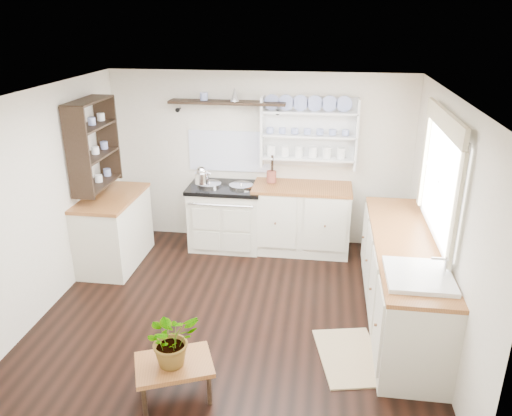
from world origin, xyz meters
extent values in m
cube|color=black|center=(0.00, 0.00, 0.00)|extent=(4.00, 3.80, 0.01)
cube|color=beige|center=(0.00, 1.90, 1.15)|extent=(4.00, 0.02, 2.30)
cube|color=beige|center=(2.00, 0.00, 1.15)|extent=(0.02, 3.80, 2.30)
cube|color=beige|center=(-2.00, 0.00, 1.15)|extent=(0.02, 3.80, 2.30)
cube|color=white|center=(0.00, 0.00, 2.30)|extent=(4.00, 3.80, 0.01)
cube|color=white|center=(1.96, 0.15, 1.50)|extent=(0.04, 1.40, 1.00)
cube|color=white|center=(1.94, 0.15, 1.50)|extent=(0.02, 1.50, 1.10)
cube|color=beige|center=(1.92, 0.15, 2.08)|extent=(0.04, 1.55, 0.18)
cube|color=beige|center=(-0.41, 1.57, 0.41)|extent=(0.93, 0.60, 0.81)
cube|color=black|center=(-0.41, 1.57, 0.84)|extent=(0.97, 0.64, 0.05)
cylinder|color=silver|center=(-0.62, 1.57, 0.88)|extent=(0.31, 0.31, 0.03)
cylinder|color=silver|center=(-0.20, 1.57, 0.88)|extent=(0.31, 0.31, 0.03)
cylinder|color=silver|center=(-0.41, 1.23, 0.72)|extent=(0.83, 0.02, 0.02)
cube|color=beige|center=(0.60, 1.60, 0.44)|extent=(1.25, 0.60, 0.88)
cube|color=brown|center=(0.60, 1.60, 0.88)|extent=(1.27, 0.63, 0.04)
cube|color=beige|center=(1.70, 0.10, 0.44)|extent=(0.60, 2.40, 0.88)
cube|color=brown|center=(1.70, 0.10, 0.88)|extent=(0.62, 2.43, 0.04)
cube|color=white|center=(1.70, -0.65, 0.80)|extent=(0.55, 0.60, 0.28)
cylinder|color=silver|center=(1.90, -0.65, 1.00)|extent=(0.02, 0.02, 0.22)
cube|color=beige|center=(-1.70, 0.90, 0.44)|extent=(0.60, 1.10, 0.88)
cube|color=brown|center=(-1.70, 0.90, 0.88)|extent=(0.62, 1.13, 0.04)
cube|color=white|center=(0.65, 1.88, 1.55)|extent=(1.20, 0.03, 0.90)
cube|color=white|center=(0.65, 1.79, 1.55)|extent=(1.20, 0.22, 0.02)
cylinder|color=navy|center=(0.65, 1.80, 1.82)|extent=(0.20, 0.02, 0.20)
cube|color=black|center=(-0.40, 1.77, 1.92)|extent=(1.50, 0.24, 0.04)
cone|color=black|center=(-1.05, 1.84, 1.81)|extent=(0.06, 0.20, 0.06)
cone|color=black|center=(0.25, 1.84, 1.81)|extent=(0.06, 0.20, 0.06)
cube|color=black|center=(-1.84, 0.90, 1.55)|extent=(0.28, 0.80, 1.05)
cylinder|color=brown|center=(0.19, 1.68, 0.98)|extent=(0.13, 0.13, 0.15)
cube|color=brown|center=(-0.27, -1.32, 0.31)|extent=(0.74, 0.64, 0.04)
cylinder|color=black|center=(-0.44, -1.58, 0.15)|extent=(0.04, 0.04, 0.29)
cylinder|color=black|center=(-0.57, -1.26, 0.15)|extent=(0.04, 0.04, 0.29)
cylinder|color=black|center=(0.03, -1.38, 0.15)|extent=(0.04, 0.04, 0.29)
cylinder|color=black|center=(-0.10, -1.06, 0.15)|extent=(0.04, 0.04, 0.29)
imported|color=#3F7233|center=(-0.27, -1.32, 0.57)|extent=(0.56, 0.55, 0.47)
cube|color=olive|center=(1.19, -0.62, 0.01)|extent=(0.72, 0.95, 0.02)
camera|label=1|loc=(0.86, -4.50, 2.99)|focal=35.00mm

